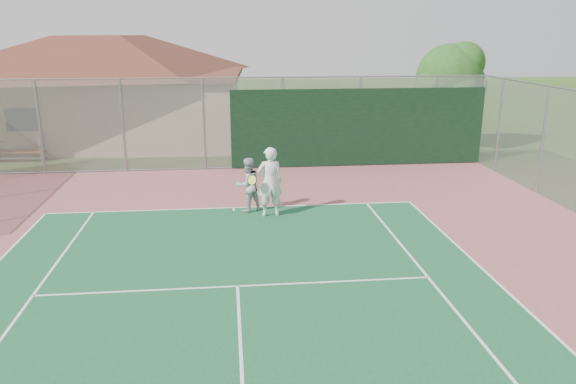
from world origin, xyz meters
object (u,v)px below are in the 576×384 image
object	(u,v)px
clubhouse	(104,78)
player_grey_back	(248,185)
tree	(451,79)
player_white_front	(270,182)
bleachers	(12,144)

from	to	relation	value
clubhouse	player_grey_back	distance (m)	14.03
tree	player_white_front	size ratio (longest dim) A/B	2.37
clubhouse	tree	size ratio (longest dim) A/B	2.99
bleachers	player_grey_back	distance (m)	12.79
tree	player_grey_back	distance (m)	12.58
tree	clubhouse	bearing A→B (deg)	165.25
bleachers	tree	bearing A→B (deg)	0.86
clubhouse	bleachers	size ratio (longest dim) A/B	4.62
bleachers	player_grey_back	size ratio (longest dim) A/B	1.92
player_white_front	clubhouse	bearing A→B (deg)	-66.53
bleachers	tree	xyz separation A→B (m)	(18.88, -0.25, 2.53)
tree	player_white_front	bearing A→B (deg)	-134.90
bleachers	player_white_front	bearing A→B (deg)	-39.57
player_white_front	player_grey_back	world-z (taller)	player_white_front
player_grey_back	bleachers	bearing A→B (deg)	-70.45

